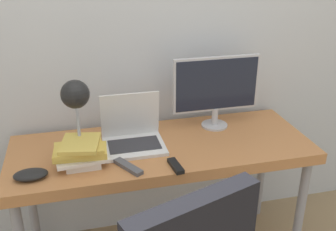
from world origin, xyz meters
TOP-DOWN VIEW (x-y plane):
  - wall_back at (0.00, 0.66)m, footprint 8.00×0.05m
  - desk at (0.00, 0.30)m, footprint 1.59×0.60m
  - laptop at (-0.15, 0.34)m, footprint 0.31×0.26m
  - monitor at (0.35, 0.45)m, footprint 0.50×0.15m
  - desk_lamp at (-0.42, 0.24)m, footprint 0.13×0.29m
  - book_stack at (-0.42, 0.19)m, footprint 0.26×0.23m
  - tv_remote at (0.01, 0.06)m, footprint 0.05×0.14m
  - media_remote at (-0.21, 0.10)m, footprint 0.13×0.17m
  - game_controller at (-0.65, 0.13)m, footprint 0.15×0.10m

SIDE VIEW (x-z plane):
  - desk at x=0.00m, z-range 0.31..1.07m
  - tv_remote at x=0.01m, z-range 0.76..0.78m
  - media_remote at x=-0.21m, z-range 0.76..0.78m
  - game_controller at x=-0.65m, z-range 0.76..0.80m
  - laptop at x=-0.15m, z-range 0.68..0.95m
  - book_stack at x=-0.42m, z-range 0.76..0.88m
  - monitor at x=0.35m, z-range 0.79..1.21m
  - desk_lamp at x=-0.42m, z-range 0.86..1.29m
  - wall_back at x=0.00m, z-range 0.00..2.60m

